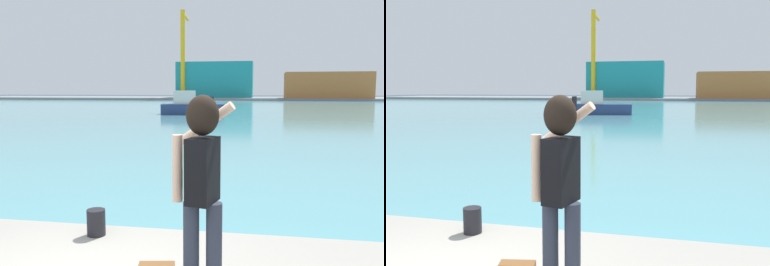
# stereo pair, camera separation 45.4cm
# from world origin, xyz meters

# --- Properties ---
(ground_plane) EXTENTS (220.00, 220.00, 0.00)m
(ground_plane) POSITION_xyz_m (0.00, 50.00, 0.00)
(ground_plane) COLOR #334751
(harbor_water) EXTENTS (140.00, 100.00, 0.02)m
(harbor_water) POSITION_xyz_m (0.00, 52.00, 0.01)
(harbor_water) COLOR #599EA8
(harbor_water) RESTS_ON ground_plane
(far_shore_dock) EXTENTS (140.00, 20.00, 0.50)m
(far_shore_dock) POSITION_xyz_m (0.00, 92.00, 0.25)
(far_shore_dock) COLOR gray
(far_shore_dock) RESTS_ON ground_plane
(person_photographer) EXTENTS (0.53, 0.57, 1.74)m
(person_photographer) POSITION_xyz_m (0.91, 0.45, 1.64)
(person_photographer) COLOR #2D3342
(person_photographer) RESTS_ON quay_promenade
(harbor_bollard) EXTENTS (0.22, 0.22, 0.32)m
(harbor_bollard) POSITION_xyz_m (-0.58, 1.64, 0.74)
(harbor_bollard) COLOR black
(harbor_bollard) RESTS_ON quay_promenade
(boat_moored) EXTENTS (6.15, 3.28, 2.23)m
(boat_moored) POSITION_xyz_m (-5.33, 34.57, 0.79)
(boat_moored) COLOR navy
(boat_moored) RESTS_ON harbor_water
(warehouse_left) EXTENTS (17.08, 8.32, 8.00)m
(warehouse_left) POSITION_xyz_m (-9.53, 90.55, 4.50)
(warehouse_left) COLOR teal
(warehouse_left) RESTS_ON far_shore_dock
(warehouse_right) EXTENTS (17.41, 8.15, 5.42)m
(warehouse_right) POSITION_xyz_m (14.67, 86.59, 3.21)
(warehouse_right) COLOR #B26633
(warehouse_right) RESTS_ON far_shore_dock
(port_crane) EXTENTS (1.28, 8.56, 19.22)m
(port_crane) POSITION_xyz_m (-16.39, 86.94, 11.61)
(port_crane) COLOR yellow
(port_crane) RESTS_ON far_shore_dock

